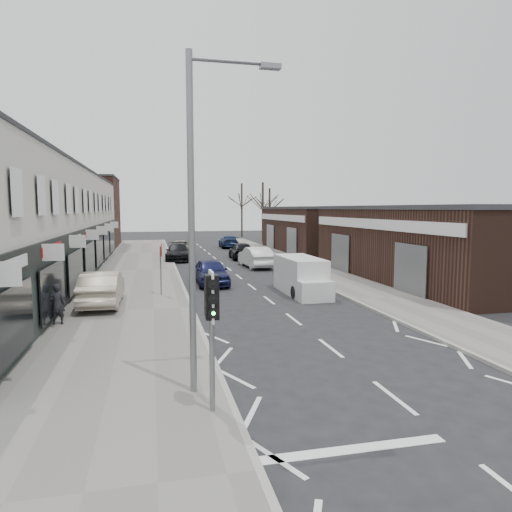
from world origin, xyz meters
TOP-DOWN VIEW (x-y plane):
  - ground at (0.00, 0.00)m, footprint 160.00×160.00m
  - pavement_left at (-6.75, 22.00)m, footprint 5.50×64.00m
  - pavement_right at (5.75, 22.00)m, footprint 3.50×64.00m
  - shop_terrace_left at (-13.50, 19.50)m, footprint 8.00×41.00m
  - brick_block_far at (-13.50, 45.00)m, footprint 8.00×10.00m
  - right_unit_near at (12.50, 14.00)m, footprint 10.00×18.00m
  - right_unit_far at (12.50, 34.00)m, footprint 10.00×16.00m
  - tree_far_a at (9.00, 48.00)m, footprint 3.60×3.60m
  - tree_far_b at (11.50, 54.00)m, footprint 3.60×3.60m
  - tree_far_c at (8.50, 60.00)m, footprint 3.60×3.60m
  - traffic_light at (-4.40, -2.02)m, footprint 0.28×0.60m
  - street_lamp at (-4.53, -0.80)m, footprint 2.23×0.22m
  - warning_sign at (-5.16, 12.00)m, footprint 0.12×0.80m
  - white_van at (2.13, 11.39)m, footprint 1.80×4.99m
  - sedan_on_pavement at (-7.89, 10.09)m, footprint 1.72×4.80m
  - pedestrian at (-9.20, 6.79)m, footprint 0.63×0.46m
  - parked_car_left_a at (-2.20, 15.36)m, footprint 1.87×4.53m
  - parked_car_left_b at (-3.40, 28.57)m, footprint 2.47×5.24m
  - parked_car_left_c at (-2.84, 34.00)m, footprint 2.40×4.95m
  - parked_car_right_a at (2.20, 22.53)m, footprint 1.95×4.92m
  - parked_car_right_b at (2.20, 28.48)m, footprint 2.07×4.69m
  - parked_car_right_c at (3.07, 40.54)m, footprint 2.20×4.94m

SIDE VIEW (x-z plane):
  - ground at x=0.00m, z-range 0.00..0.00m
  - tree_far_a at x=9.00m, z-range -4.00..4.00m
  - tree_far_b at x=11.50m, z-range -3.75..3.75m
  - tree_far_c at x=8.50m, z-range -4.25..4.25m
  - pavement_left at x=-6.75m, z-range 0.00..0.12m
  - pavement_right at x=5.75m, z-range 0.00..0.12m
  - parked_car_left_c at x=-2.84m, z-range 0.00..1.36m
  - parked_car_right_c at x=3.07m, z-range 0.00..1.41m
  - parked_car_left_b at x=-3.40m, z-range 0.00..1.48m
  - parked_car_left_a at x=-2.20m, z-range 0.00..1.54m
  - parked_car_right_b at x=2.20m, z-range 0.00..1.57m
  - parked_car_right_a at x=2.20m, z-range 0.00..1.59m
  - pedestrian at x=-9.20m, z-range 0.12..1.69m
  - sedan_on_pavement at x=-7.89m, z-range 0.12..1.70m
  - white_van at x=2.13m, z-range -0.05..1.89m
  - warning_sign at x=-5.16m, z-range 0.85..3.55m
  - right_unit_near at x=12.50m, z-range 0.00..4.50m
  - right_unit_far at x=12.50m, z-range 0.00..4.50m
  - traffic_light at x=-4.40m, z-range 0.86..3.96m
  - shop_terrace_left at x=-13.50m, z-range 0.00..7.10m
  - brick_block_far at x=-13.50m, z-range 0.00..8.00m
  - street_lamp at x=-4.53m, z-range 0.62..8.62m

